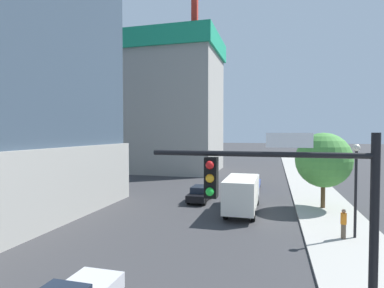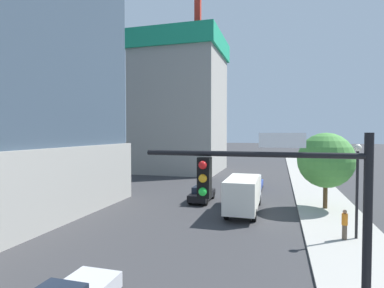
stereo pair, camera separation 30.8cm
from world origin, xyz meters
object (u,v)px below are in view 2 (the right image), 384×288
(street_tree, at_px, (326,160))
(pedestrian_orange_shirt, at_px, (345,224))
(street_lamp, at_px, (357,177))
(car_black, at_px, (202,194))
(box_truck, at_px, (244,192))
(traffic_light_pole, at_px, (290,215))
(construction_building, at_px, (181,97))
(car_blue, at_px, (254,183))

(street_tree, bearing_deg, pedestrian_orange_shirt, -89.86)
(street_lamp, bearing_deg, car_black, 145.70)
(box_truck, xyz_separation_m, pedestrian_orange_shirt, (6.57, -5.30, -0.63))
(traffic_light_pole, bearing_deg, street_lamp, 71.46)
(construction_building, bearing_deg, car_blue, -46.57)
(street_tree, bearing_deg, traffic_light_pole, -99.83)
(construction_building, height_order, traffic_light_pole, construction_building)
(car_blue, bearing_deg, car_black, -117.99)
(street_lamp, relative_size, box_truck, 0.73)
(construction_building, height_order, pedestrian_orange_shirt, construction_building)
(street_tree, relative_size, pedestrian_orange_shirt, 3.57)
(traffic_light_pole, relative_size, car_black, 1.45)
(car_blue, height_order, car_black, car_black)
(box_truck, bearing_deg, car_blue, 90.00)
(traffic_light_pole, relative_size, box_truck, 0.81)
(street_lamp, distance_m, car_blue, 17.81)
(construction_building, distance_m, car_blue, 23.01)
(car_blue, bearing_deg, street_tree, -51.79)
(construction_building, distance_m, car_black, 26.93)
(construction_building, bearing_deg, car_black, -67.49)
(street_tree, relative_size, car_black, 1.46)
(car_black, distance_m, pedestrian_orange_shirt, 13.66)
(street_lamp, distance_m, street_tree, 7.65)
(traffic_light_pole, distance_m, street_tree, 20.65)
(construction_building, relative_size, car_black, 7.32)
(street_tree, distance_m, car_blue, 11.16)
(street_tree, bearing_deg, street_lamp, -84.42)
(construction_building, relative_size, street_tree, 5.02)
(pedestrian_orange_shirt, bearing_deg, car_black, 142.59)
(car_blue, bearing_deg, construction_building, 133.43)
(traffic_light_pole, bearing_deg, street_tree, 80.17)
(street_tree, xyz_separation_m, pedestrian_orange_shirt, (0.02, -8.01, -3.15))
(street_lamp, relative_size, street_tree, 0.89)
(construction_building, xyz_separation_m, pedestrian_orange_shirt, (20.10, -30.62, -11.55))
(traffic_light_pole, bearing_deg, car_black, 109.49)
(traffic_light_pole, relative_size, car_blue, 1.54)
(street_tree, bearing_deg, car_black, 178.52)
(construction_building, xyz_separation_m, traffic_light_pole, (16.55, -42.95, -8.08))
(street_tree, bearing_deg, car_blue, 128.21)
(street_lamp, relative_size, car_black, 1.30)
(traffic_light_pole, distance_m, pedestrian_orange_shirt, 13.29)
(street_lamp, height_order, car_black, street_lamp)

